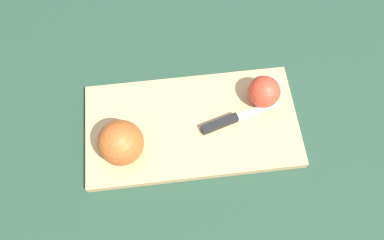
# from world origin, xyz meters

# --- Properties ---
(ground_plane) EXTENTS (4.00, 4.00, 0.00)m
(ground_plane) POSITION_xyz_m (0.00, 0.00, 0.00)
(ground_plane) COLOR #1E3828
(cutting_board) EXTENTS (0.44, 0.24, 0.02)m
(cutting_board) POSITION_xyz_m (0.00, 0.00, 0.01)
(cutting_board) COLOR tan
(cutting_board) RESTS_ON ground_plane
(apple_half_left) EXTENTS (0.09, 0.09, 0.09)m
(apple_half_left) POSITION_xyz_m (-0.14, -0.05, 0.06)
(apple_half_left) COLOR #AD4C1E
(apple_half_left) RESTS_ON cutting_board
(apple_half_right) EXTENTS (0.07, 0.07, 0.07)m
(apple_half_right) POSITION_xyz_m (0.15, 0.04, 0.05)
(apple_half_right) COLOR red
(apple_half_right) RESTS_ON cutting_board
(knife) EXTENTS (0.17, 0.07, 0.02)m
(knife) POSITION_xyz_m (0.07, -0.00, 0.03)
(knife) COLOR silver
(knife) RESTS_ON cutting_board
(apple_slice) EXTENTS (0.06, 0.06, 0.01)m
(apple_slice) POSITION_xyz_m (0.17, 0.07, 0.02)
(apple_slice) COLOR beige
(apple_slice) RESTS_ON cutting_board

